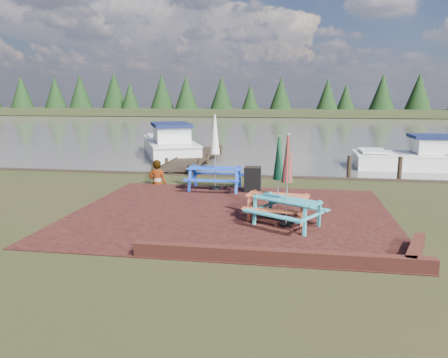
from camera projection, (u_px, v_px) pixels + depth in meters
name	position (u px, v px, depth m)	size (l,w,h in m)	color
ground	(225.00, 224.00, 11.51)	(120.00, 120.00, 0.00)	black
paving	(231.00, 214.00, 12.48)	(9.00, 7.50, 0.02)	black
brick_wall	(311.00, 256.00, 8.80)	(6.21, 1.79, 0.30)	#4C1E16
water	(279.00, 127.00, 47.38)	(120.00, 60.00, 0.02)	#44403A
far_treeline	(286.00, 96.00, 74.88)	(120.00, 10.00, 8.10)	black
picnic_table_teal	(287.00, 195.00, 11.14)	(2.25, 2.19, 2.38)	teal
picnic_table_red	(278.00, 191.00, 11.75)	(1.86, 1.70, 2.29)	#BB5630
picnic_table_blue	(215.00, 164.00, 15.50)	(1.92, 1.71, 2.67)	#1840BA
chalkboard	(253.00, 180.00, 15.11)	(0.58, 0.58, 0.91)	black
jetty	(194.00, 158.00, 22.98)	(1.76, 9.08, 1.00)	black
boat_jetty	(170.00, 145.00, 25.84)	(5.35, 7.93, 2.18)	silver
boat_near	(430.00, 158.00, 21.09)	(6.79, 2.35, 1.84)	silver
person	(157.00, 160.00, 16.46)	(0.69, 0.45, 1.89)	gray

